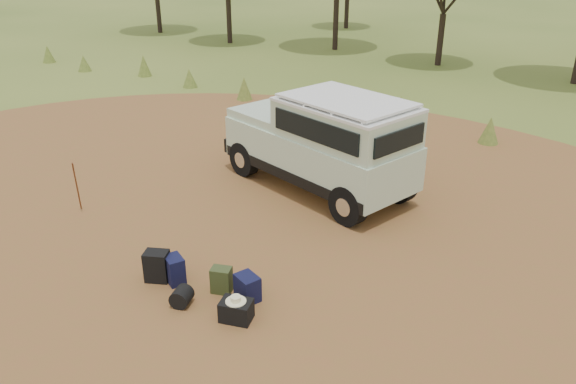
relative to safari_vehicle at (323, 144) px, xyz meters
The scene contains 12 objects.
ground 3.09m from the safari_vehicle, 100.31° to the right, with size 140.00×140.00×0.00m, color #4E6624.
dirt_clearing 3.09m from the safari_vehicle, 100.31° to the right, with size 23.00×23.00×0.01m, color brown.
grass_fringe 5.92m from the safari_vehicle, 93.87° to the left, with size 36.60×1.60×0.90m.
safari_vehicle is the anchor object (origin of this frame).
walking_staff 5.63m from the safari_vehicle, 134.09° to the right, with size 0.03×0.03×1.34m, color brown.
backpack_black 5.13m from the safari_vehicle, 95.74° to the right, with size 0.42×0.31×0.58m, color black.
backpack_navy 5.00m from the safari_vehicle, 92.25° to the right, with size 0.39×0.28×0.52m, color #111336.
backpack_olive 4.83m from the safari_vehicle, 81.61° to the right, with size 0.34×0.25×0.48m, color #3B4520.
duffel_navy 4.87m from the safari_vehicle, 75.41° to the right, with size 0.41×0.31×0.47m, color #111336.
hard_case 5.44m from the safari_vehicle, 74.98° to the right, with size 0.50×0.36×0.36m, color black.
stuff_sack 5.46m from the safari_vehicle, 86.01° to the right, with size 0.33×0.33×0.33m, color black.
safari_hat 5.41m from the safari_vehicle, 74.98° to the right, with size 0.33×0.33×0.10m.
Camera 1 is at (6.62, -8.09, 5.69)m, focal length 35.00 mm.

